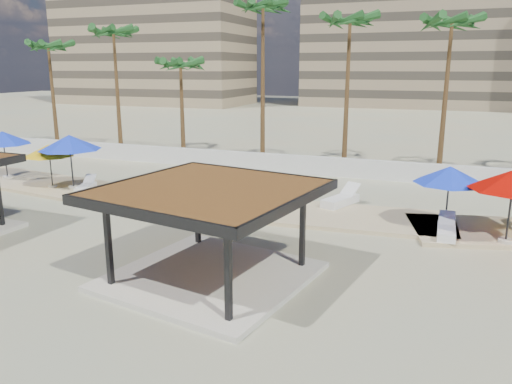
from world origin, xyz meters
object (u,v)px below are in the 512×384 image
umbrella_a (3,138)px  pavilion_central (210,225)px  lounger_b (341,200)px  lounger_a (86,187)px  lounger_c (446,231)px

umbrella_a → pavilion_central: bearing=-25.9°
umbrella_a → lounger_b: 20.24m
umbrella_a → lounger_b: size_ratio=1.55×
umbrella_a → lounger_a: umbrella_a is taller
lounger_c → lounger_a: bearing=86.1°
pavilion_central → lounger_a: bearing=155.7°
lounger_b → lounger_c: 5.76m
pavilion_central → lounger_a: (-11.29, 7.79, -1.49)m
lounger_c → umbrella_a: bearing=85.0°
lounger_a → lounger_b: size_ratio=0.78×
lounger_a → lounger_b: (13.55, 2.04, 0.05)m
lounger_b → umbrella_a: bearing=115.1°
umbrella_a → lounger_b: bearing=3.3°
lounger_a → pavilion_central: bearing=-143.1°
lounger_a → lounger_b: bearing=-99.9°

